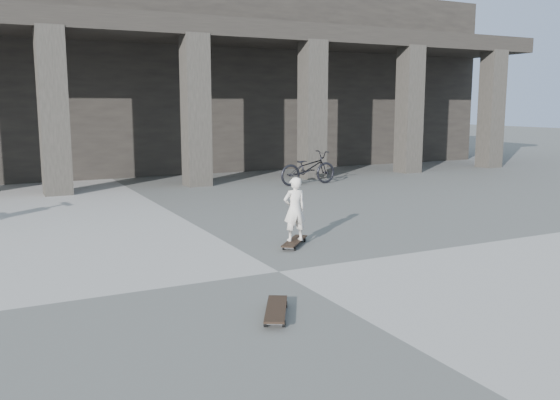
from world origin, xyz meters
name	(u,v)px	position (x,y,z in m)	size (l,w,h in m)	color
ground	(279,272)	(0.00, 0.00, 0.00)	(90.00, 90.00, 0.00)	#52524F
colonnade	(91,78)	(0.00, 13.77, 3.03)	(28.00, 8.82, 6.00)	black
longboard	(294,242)	(0.86, 1.18, 0.07)	(0.73, 0.75, 0.09)	black
skateboard_spare	(276,310)	(-0.77, -1.48, 0.07)	(0.58, 0.81, 0.10)	black
child	(295,209)	(0.86, 1.18, 0.58)	(0.36, 0.24, 0.99)	silver
bicycle	(308,168)	(4.55, 7.30, 0.46)	(0.61, 1.74, 0.91)	black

